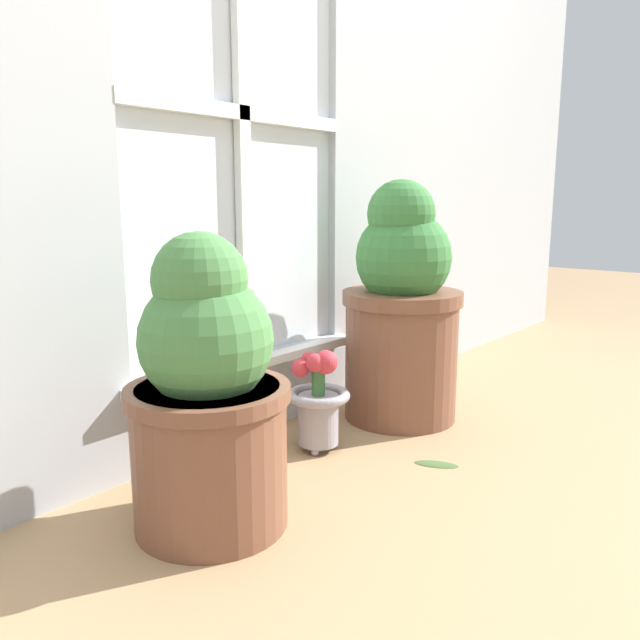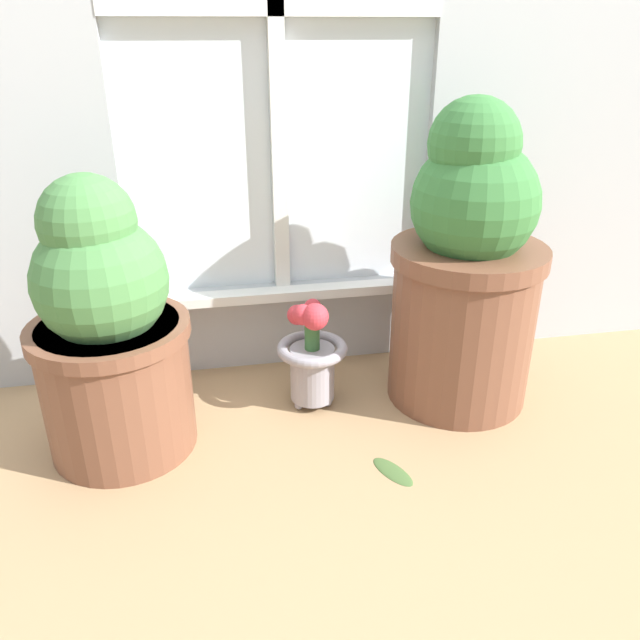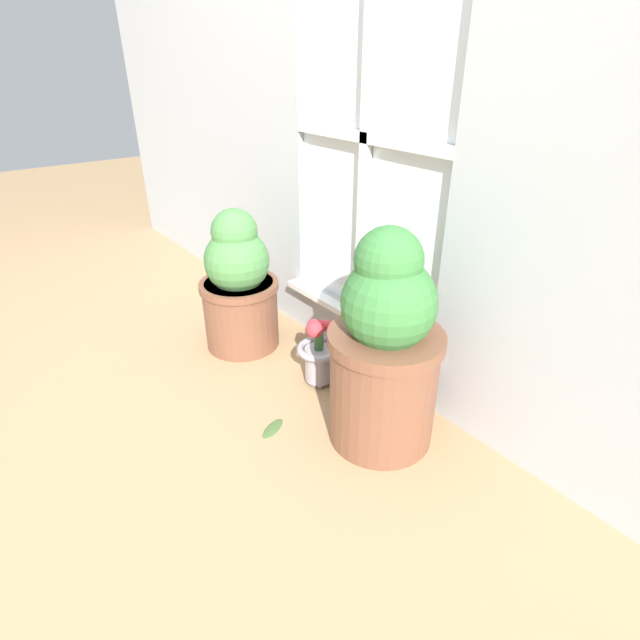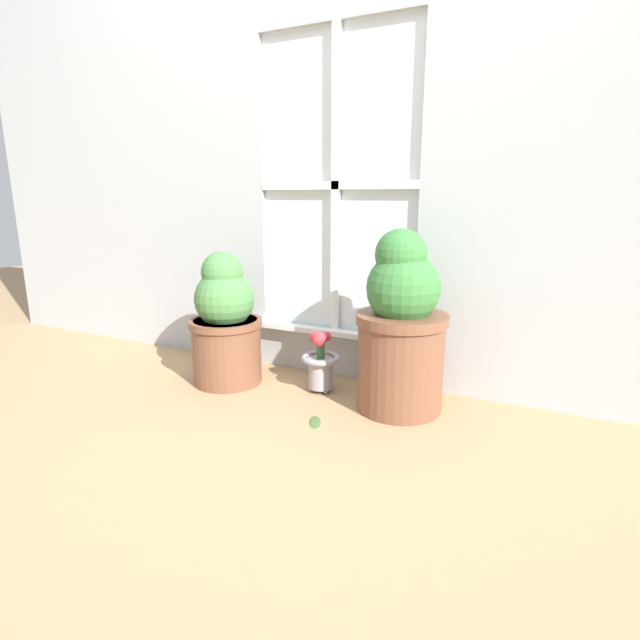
{
  "view_description": "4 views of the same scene",
  "coord_description": "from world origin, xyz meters",
  "views": [
    {
      "loc": [
        -1.14,
        -0.65,
        0.64
      ],
      "look_at": [
        0.04,
        0.35,
        0.34
      ],
      "focal_mm": 35.0,
      "sensor_mm": 36.0,
      "label": 1
    },
    {
      "loc": [
        -0.18,
        -0.91,
        0.82
      ],
      "look_at": [
        0.05,
        0.32,
        0.23
      ],
      "focal_mm": 35.0,
      "sensor_mm": 36.0,
      "label": 2
    },
    {
      "loc": [
        1.27,
        -0.61,
        1.11
      ],
      "look_at": [
        0.07,
        0.32,
        0.29
      ],
      "focal_mm": 28.0,
      "sensor_mm": 36.0,
      "label": 3
    },
    {
      "loc": [
        0.92,
        -1.46,
        0.81
      ],
      "look_at": [
        0.06,
        0.29,
        0.33
      ],
      "focal_mm": 28.0,
      "sensor_mm": 36.0,
      "label": 4
    }
  ],
  "objects": [
    {
      "name": "fallen_leaf",
      "position": [
        0.15,
        0.06,
        0.0
      ],
      "size": [
        0.09,
        0.12,
        0.01
      ],
      "color": "#476633",
      "rests_on": "ground_plane"
    },
    {
      "name": "potted_plant_left",
      "position": [
        -0.39,
        0.26,
        0.27
      ],
      "size": [
        0.32,
        0.32,
        0.59
      ],
      "color": "brown",
      "rests_on": "ground_plane"
    },
    {
      "name": "ground_plane",
      "position": [
        0.0,
        0.0,
        0.0
      ],
      "size": [
        10.0,
        10.0,
        0.0
      ],
      "primitive_type": "plane",
      "color": "tan"
    },
    {
      "name": "potted_plant_right",
      "position": [
        0.39,
        0.32,
        0.33
      ],
      "size": [
        0.35,
        0.35,
        0.7
      ],
      "color": "brown",
      "rests_on": "ground_plane"
    },
    {
      "name": "flower_vase",
      "position": [
        0.04,
        0.34,
        0.13
      ],
      "size": [
        0.16,
        0.16,
        0.27
      ],
      "color": "#99939E",
      "rests_on": "ground_plane"
    }
  ]
}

